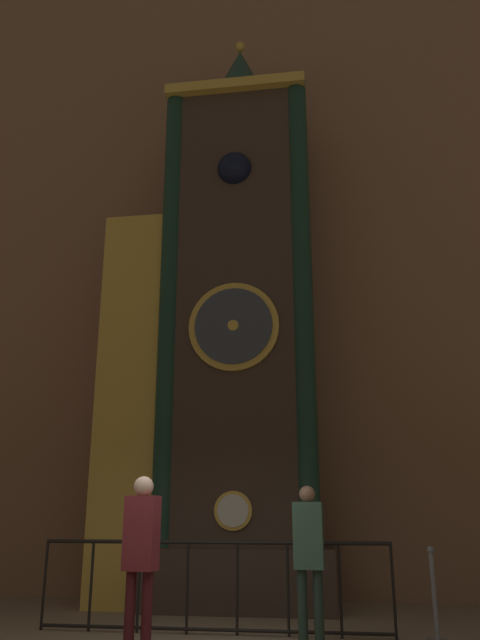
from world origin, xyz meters
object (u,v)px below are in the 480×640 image
at_px(clock_tower, 220,334).
at_px(visitor_far, 309,549).
at_px(visitor_near, 141,547).
at_px(stanchion_post, 436,611).

relative_size(clock_tower, visitor_far, 6.12).
distance_m(visitor_near, visitor_far, 1.95).
bearing_deg(visitor_near, clock_tower, 95.64).
distance_m(visitor_far, stanchion_post, 1.73).
xyz_separation_m(clock_tower, visitor_far, (1.59, -2.89, -3.45)).
height_order(clock_tower, stanchion_post, clock_tower).
height_order(visitor_near, visitor_far, visitor_near).
bearing_deg(stanchion_post, visitor_far, -156.35).
relative_size(clock_tower, visitor_near, 5.86).
xyz_separation_m(visitor_near, visitor_far, (1.73, 0.88, -0.06)).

